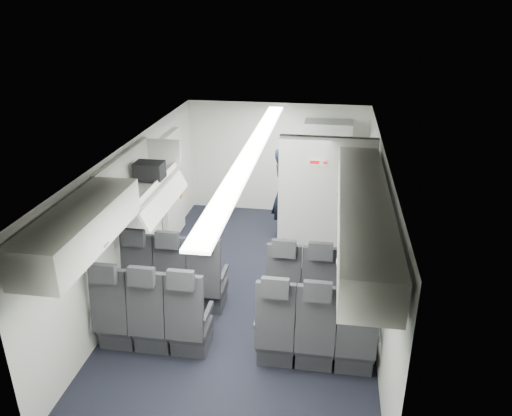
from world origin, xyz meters
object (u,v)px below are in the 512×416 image
(boarding_door, at_px, (172,186))
(flight_attendant, at_px, (284,194))
(galley_unit, at_px, (326,172))
(carry_on_bag, at_px, (150,170))
(seat_row_front, at_px, (245,287))
(seat_row_mid, at_px, (232,328))

(boarding_door, relative_size, flight_attendant, 1.13)
(galley_unit, bearing_deg, carry_on_bag, -129.42)
(seat_row_front, height_order, flight_attendant, flight_attendant)
(galley_unit, relative_size, carry_on_bag, 5.00)
(seat_row_front, xyz_separation_m, boarding_door, (-1.64, 2.09, 0.55))
(seat_row_mid, distance_m, flight_attendant, 3.30)
(seat_row_front, bearing_deg, galley_unit, 73.72)
(seat_row_mid, distance_m, boarding_door, 3.45)
(seat_row_front, relative_size, carry_on_bag, 8.76)
(seat_row_mid, xyz_separation_m, flight_attendant, (0.26, 3.27, 0.42))
(seat_row_mid, distance_m, galley_unit, 4.30)
(flight_attendant, height_order, carry_on_bag, carry_on_bag)
(seat_row_mid, height_order, boarding_door, boarding_door)
(seat_row_mid, height_order, galley_unit, galley_unit)
(galley_unit, relative_size, flight_attendant, 1.15)
(boarding_door, bearing_deg, carry_on_bag, -80.62)
(seat_row_front, relative_size, boarding_door, 1.79)
(galley_unit, distance_m, flight_attendant, 1.13)
(seat_row_front, bearing_deg, seat_row_mid, -90.00)
(seat_row_mid, xyz_separation_m, galley_unit, (0.95, 4.15, 0.55))
(seat_row_front, height_order, galley_unit, galley_unit)
(boarding_door, distance_m, flight_attendant, 1.93)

